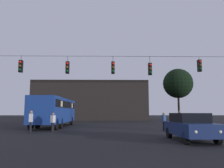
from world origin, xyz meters
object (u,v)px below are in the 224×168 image
Objects in this scene: car_near_right at (190,126)px; pedestrian_crossing_right at (180,119)px; pedestrian_near_bus at (31,120)px; city_bus at (55,109)px; pedestrian_crossing_left at (164,120)px; tree_left_silhouette at (178,84)px; pedestrian_crossing_center at (53,121)px.

pedestrian_crossing_right reaches higher than car_near_right.
pedestrian_crossing_right reaches higher than pedestrian_near_bus.
city_bus reaches higher than car_near_right.
pedestrian_near_bus is at bearing 156.47° from car_near_right.
pedestrian_crossing_left is 0.91× the size of pedestrian_crossing_right.
car_near_right is 35.11m from tree_left_silhouette.
pedestrian_crossing_center is 0.14× the size of tree_left_silhouette.
city_bus reaches higher than pedestrian_near_bus.
car_near_right is 2.84× the size of pedestrian_crossing_left.
tree_left_silhouette is (8.39, 26.65, 6.46)m from pedestrian_crossing_right.
pedestrian_crossing_left is at bearing -25.79° from city_bus.
pedestrian_crossing_right is at bearing -24.71° from city_bus.
pedestrian_near_bus is 0.16× the size of tree_left_silhouette.
car_near_right is at bearing -48.94° from city_bus.
tree_left_silhouette reaches higher than pedestrian_near_bus.
car_near_right is 10.38m from pedestrian_crossing_center.
car_near_right is 2.87× the size of pedestrian_crossing_center.
pedestrian_crossing_left is at bearing 8.74° from pedestrian_crossing_center.
pedestrian_crossing_center is 34.11m from tree_left_silhouette.
pedestrian_crossing_right is (10.39, 1.06, 0.12)m from pedestrian_crossing_center.
city_bus reaches higher than pedestrian_crossing_left.
city_bus is 6.53× the size of pedestrian_near_bus.
pedestrian_crossing_right reaches higher than pedestrian_crossing_left.
tree_left_silhouette is at bearing 55.88° from pedestrian_crossing_center.
pedestrian_crossing_left is 10.81m from pedestrian_near_bus.
pedestrian_crossing_right is 1.01× the size of pedestrian_near_bus.
pedestrian_crossing_center is at bearing -171.26° from pedestrian_crossing_left.
city_bus is at bearing 154.21° from pedestrian_crossing_left.
car_near_right and pedestrian_crossing_center have the same top height.
pedestrian_crossing_center is at bearing -78.10° from city_bus.
tree_left_silhouette reaches higher than car_near_right.
pedestrian_crossing_left is 0.15× the size of tree_left_silhouette.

